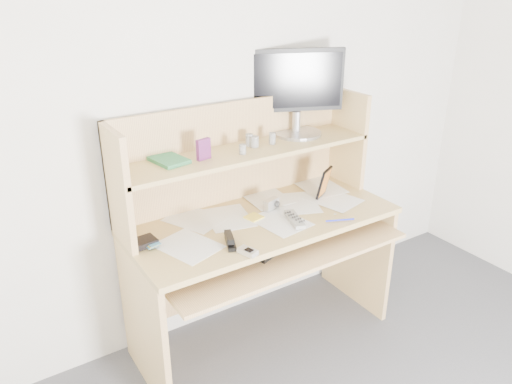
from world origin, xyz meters
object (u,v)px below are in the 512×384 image
keyboard (278,236)px  monitor (296,90)px  game_case (324,183)px  desk (255,222)px  tv_remote (295,219)px

keyboard → monitor: monitor is taller
game_case → monitor: 0.53m
keyboard → game_case: (0.38, 0.11, 0.18)m
game_case → desk: bearing=143.9°
keyboard → monitor: 0.80m
monitor → game_case: bearing=-51.7°
monitor → keyboard: bearing=-113.1°
desk → game_case: desk is taller
tv_remote → game_case: (0.32, 0.15, 0.08)m
tv_remote → monitor: 0.72m
keyboard → tv_remote: (0.07, -0.04, 0.10)m
desk → keyboard: (0.04, -0.16, -0.03)m
desk → keyboard: size_ratio=2.80×
tv_remote → keyboard: bearing=164.5°
desk → game_case: 0.45m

